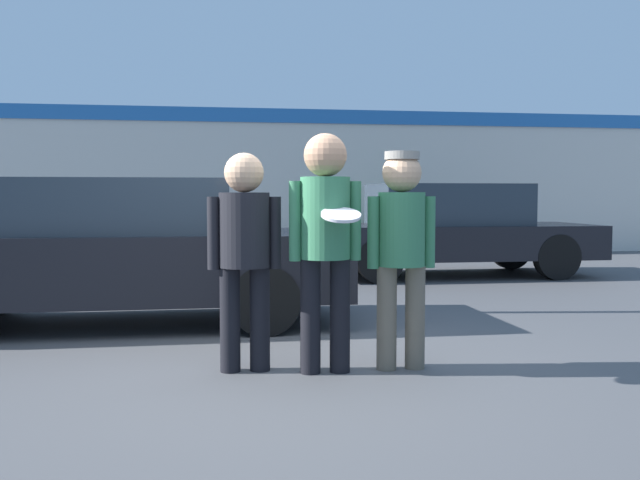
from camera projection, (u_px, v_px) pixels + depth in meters
ground_plane at (285, 370)px, 5.33m from camera, size 56.00×56.00×0.00m
storefront_building at (233, 181)px, 15.28m from camera, size 24.00×0.22×3.17m
person_left at (244, 242)px, 5.24m from camera, size 0.54×0.37×1.62m
person_middle_with_frisbee at (325, 229)px, 5.19m from camera, size 0.53×0.58×1.76m
person_right at (401, 240)px, 5.31m from camera, size 0.52×0.35×1.63m
parked_car_near at (116, 251)px, 7.18m from camera, size 4.57×1.83×1.47m
parked_car_far at (450, 229)px, 11.62m from camera, size 4.55×1.92×1.49m
shrub at (388, 234)px, 15.19m from camera, size 0.99×0.99×0.99m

